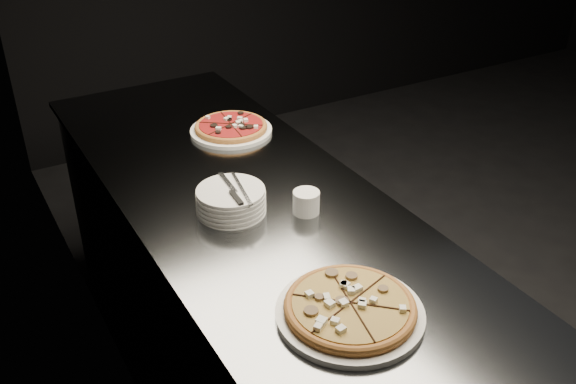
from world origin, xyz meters
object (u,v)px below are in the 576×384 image
pizza_mushroom (350,309)px  ramekin (306,202)px  pizza_tomato (231,128)px  cutlery (235,190)px  counter (272,333)px  plate_stack (231,201)px

pizza_mushroom → ramekin: ramekin is taller
pizza_tomato → cutlery: cutlery is taller
counter → pizza_tomato: bearing=75.2°
counter → pizza_mushroom: (-0.05, -0.48, 0.48)m
pizza_mushroom → cutlery: cutlery is taller
plate_stack → counter: bearing=-38.8°
cutlery → ramekin: cutlery is taller
counter → ramekin: 0.51m
pizza_mushroom → cutlery: 0.54m
pizza_mushroom → plate_stack: (-0.04, 0.55, 0.02)m
pizza_mushroom → plate_stack: bearing=94.0°
plate_stack → cutlery: 0.04m
pizza_mushroom → pizza_tomato: (0.20, 1.06, -0.00)m
counter → cutlery: size_ratio=11.54×
pizza_mushroom → pizza_tomato: size_ratio=1.10×
pizza_mushroom → plate_stack: plate_stack is taller
pizza_tomato → cutlery: bearing=-114.2°
plate_stack → ramekin: 0.22m
pizza_tomato → plate_stack: size_ratio=1.75×
ramekin → cutlery: bearing=151.7°
cutlery → ramekin: size_ratio=2.68×
pizza_tomato → ramekin: bearing=-94.8°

